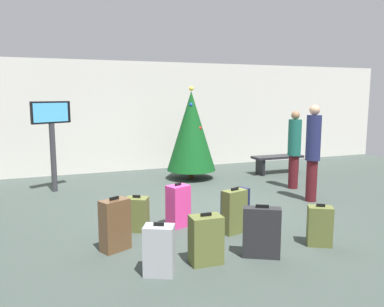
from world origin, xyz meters
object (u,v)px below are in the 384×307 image
at_px(flight_info_kiosk, 52,129).
at_px(suitcase_8, 115,225).
at_px(suitcase_5, 206,240).
at_px(suitcase_2, 234,212).
at_px(traveller_1, 313,150).
at_px(waiting_bench, 277,160).
at_px(suitcase_4, 137,214).
at_px(holiday_tree, 191,131).
at_px(suitcase_1, 178,206).
at_px(suitcase_3, 235,205).
at_px(suitcase_6, 261,232).
at_px(traveller_0, 294,148).
at_px(suitcase_7, 159,250).
at_px(suitcase_0, 320,226).

bearing_deg(flight_info_kiosk, suitcase_8, -80.20).
bearing_deg(suitcase_8, suitcase_5, -40.09).
bearing_deg(suitcase_2, traveller_1, 25.26).
relative_size(flight_info_kiosk, suitcase_5, 3.01).
xyz_separation_m(flight_info_kiosk, traveller_1, (4.69, -2.67, -0.33)).
bearing_deg(suitcase_2, waiting_bench, 48.98).
xyz_separation_m(suitcase_4, suitcase_8, (-0.45, -0.66, 0.09)).
distance_m(holiday_tree, suitcase_5, 5.07).
bearing_deg(traveller_1, suitcase_1, -170.96).
xyz_separation_m(suitcase_3, suitcase_6, (-0.36, -1.41, 0.06)).
bearing_deg(suitcase_1, traveller_0, 24.71).
bearing_deg(holiday_tree, suitcase_5, -109.00).
bearing_deg(flight_info_kiosk, holiday_tree, 2.78).
relative_size(waiting_bench, suitcase_5, 2.14).
xyz_separation_m(holiday_tree, flight_info_kiosk, (-3.25, -0.16, 0.16)).
bearing_deg(suitcase_7, suitcase_8, 110.84).
bearing_deg(traveller_0, suitcase_6, -131.27).
bearing_deg(holiday_tree, flight_info_kiosk, -177.22).
distance_m(suitcase_2, suitcase_3, 0.57).
distance_m(suitcase_0, suitcase_8, 2.81).
height_order(flight_info_kiosk, suitcase_6, flight_info_kiosk).
relative_size(traveller_1, suitcase_1, 2.69).
height_order(suitcase_3, suitcase_6, suitcase_6).
relative_size(waiting_bench, suitcase_4, 2.48).
xyz_separation_m(flight_info_kiosk, waiting_bench, (5.61, -0.09, -1.00)).
relative_size(suitcase_5, suitcase_6, 0.93).
bearing_deg(suitcase_8, suitcase_4, 55.55).
distance_m(waiting_bench, traveller_1, 2.82).
bearing_deg(suitcase_4, suitcase_6, -50.96).
bearing_deg(suitcase_2, suitcase_0, -44.82).
bearing_deg(flight_info_kiosk, suitcase_5, -70.45).
relative_size(suitcase_6, suitcase_7, 1.11).
distance_m(flight_info_kiosk, suitcase_6, 5.31).
bearing_deg(suitcase_0, suitcase_6, -176.91).
bearing_deg(holiday_tree, suitcase_3, -98.77).
bearing_deg(holiday_tree, waiting_bench, -5.99).
xyz_separation_m(waiting_bench, suitcase_2, (-3.16, -3.64, -0.02)).
bearing_deg(suitcase_8, traveller_0, 25.79).
height_order(suitcase_1, suitcase_7, suitcase_1).
distance_m(holiday_tree, traveller_0, 2.53).
height_order(suitcase_1, suitcase_8, suitcase_8).
bearing_deg(suitcase_0, traveller_0, 60.43).
bearing_deg(holiday_tree, suitcase_2, -101.62).
height_order(suitcase_2, suitcase_5, suitcase_2).
bearing_deg(suitcase_7, suitcase_1, 63.36).
bearing_deg(suitcase_1, suitcase_8, -151.15).
relative_size(traveller_1, suitcase_4, 3.38).
relative_size(traveller_0, traveller_1, 0.91).
bearing_deg(suitcase_2, flight_info_kiosk, 123.31).
relative_size(holiday_tree, suitcase_4, 4.10).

